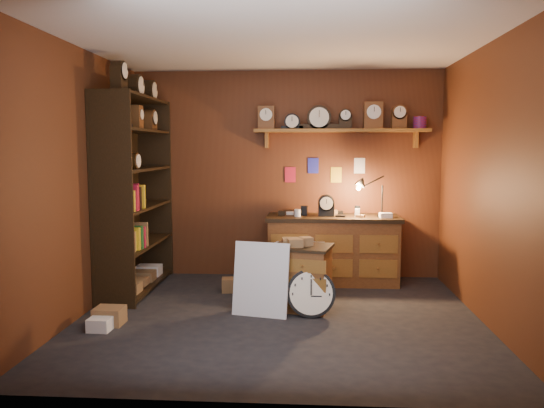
{
  "coord_description": "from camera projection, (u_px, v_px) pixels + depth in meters",
  "views": [
    {
      "loc": [
        0.27,
        -5.16,
        1.69
      ],
      "look_at": [
        -0.09,
        0.35,
        1.11
      ],
      "focal_mm": 35.0,
      "sensor_mm": 36.0,
      "label": 1
    }
  ],
  "objects": [
    {
      "name": "floor",
      "position": [
        279.0,
        318.0,
        5.32
      ],
      "size": [
        4.0,
        4.0,
        0.0
      ],
      "primitive_type": "plane",
      "color": "black",
      "rests_on": "ground"
    },
    {
      "name": "room_shell",
      "position": [
        284.0,
        146.0,
        5.25
      ],
      "size": [
        4.02,
        3.62,
        2.71
      ],
      "color": "#572B14",
      "rests_on": "ground"
    },
    {
      "name": "shelving_unit",
      "position": [
        133.0,
        186.0,
        6.28
      ],
      "size": [
        0.47,
        1.6,
        2.58
      ],
      "color": "black",
      "rests_on": "ground"
    },
    {
      "name": "workbench",
      "position": [
        333.0,
        245.0,
        6.69
      ],
      "size": [
        1.66,
        0.66,
        1.36
      ],
      "color": "brown",
      "rests_on": "ground"
    },
    {
      "name": "low_cabinet",
      "position": [
        302.0,
        274.0,
        5.59
      ],
      "size": [
        0.7,
        0.63,
        0.77
      ],
      "rotation": [
        0.0,
        0.0,
        -0.23
      ],
      "color": "brown",
      "rests_on": "ground"
    },
    {
      "name": "big_round_clock",
      "position": [
        311.0,
        293.0,
        5.34
      ],
      "size": [
        0.49,
        0.16,
        0.49
      ],
      "color": "black",
      "rests_on": "ground"
    },
    {
      "name": "white_panel",
      "position": [
        261.0,
        315.0,
        5.41
      ],
      "size": [
        0.6,
        0.28,
        0.76
      ],
      "primitive_type": "cube",
      "rotation": [
        -0.17,
        0.0,
        -0.22
      ],
      "color": "silver",
      "rests_on": "ground"
    },
    {
      "name": "mini_fridge",
      "position": [
        298.0,
        267.0,
        6.33
      ],
      "size": [
        0.69,
        0.71,
        0.57
      ],
      "rotation": [
        0.0,
        0.0,
        -0.31
      ],
      "color": "silver",
      "rests_on": "ground"
    },
    {
      "name": "floor_box_a",
      "position": [
        109.0,
        316.0,
        5.12
      ],
      "size": [
        0.28,
        0.24,
        0.17
      ],
      "primitive_type": "cube",
      "rotation": [
        0.0,
        0.0,
        -0.02
      ],
      "color": "brown",
      "rests_on": "ground"
    },
    {
      "name": "floor_box_b",
      "position": [
        102.0,
        323.0,
        4.97
      ],
      "size": [
        0.22,
        0.25,
        0.12
      ],
      "primitive_type": "cube",
      "rotation": [
        0.0,
        0.0,
        -0.05
      ],
      "color": "white",
      "rests_on": "ground"
    },
    {
      "name": "floor_box_c",
      "position": [
        231.0,
        285.0,
        6.29
      ],
      "size": [
        0.23,
        0.2,
        0.16
      ],
      "primitive_type": "cube",
      "rotation": [
        0.0,
        0.0,
        0.12
      ],
      "color": "brown",
      "rests_on": "ground"
    }
  ]
}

